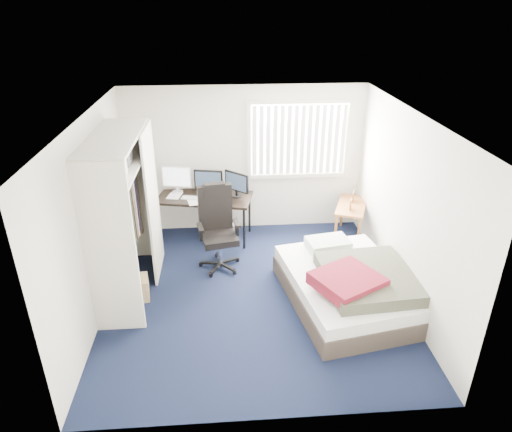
{
  "coord_description": "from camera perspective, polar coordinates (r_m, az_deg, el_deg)",
  "views": [
    {
      "loc": [
        -0.36,
        -5.25,
        3.77
      ],
      "look_at": [
        0.06,
        0.4,
        1.02
      ],
      "focal_mm": 32.0,
      "sensor_mm": 36.0,
      "label": 1
    }
  ],
  "objects": [
    {
      "name": "office_chair",
      "position": [
        6.9,
        -4.77,
        -2.49
      ],
      "size": [
        0.71,
        0.71,
        1.29
      ],
      "color": "black",
      "rests_on": "ground"
    },
    {
      "name": "desk",
      "position": [
        7.62,
        -6.41,
        2.69
      ],
      "size": [
        1.65,
        1.02,
        1.22
      ],
      "color": "black",
      "rests_on": "ground"
    },
    {
      "name": "closet",
      "position": [
        6.16,
        -16.21,
        1.74
      ],
      "size": [
        0.64,
        1.84,
        2.22
      ],
      "color": "beige",
      "rests_on": "ground"
    },
    {
      "name": "window_assembly",
      "position": [
        7.71,
        5.37,
        9.46
      ],
      "size": [
        1.72,
        0.09,
        1.32
      ],
      "color": "white",
      "rests_on": "ground"
    },
    {
      "name": "bed",
      "position": [
        6.28,
        11.67,
        -8.45
      ],
      "size": [
        1.83,
        2.23,
        0.66
      ],
      "color": "#3B312A",
      "rests_on": "ground"
    },
    {
      "name": "footstool",
      "position": [
        7.83,
        -3.6,
        -1.18
      ],
      "size": [
        0.33,
        0.27,
        0.27
      ],
      "color": "white",
      "rests_on": "ground"
    },
    {
      "name": "pine_box",
      "position": [
        6.52,
        -15.11,
        -8.75
      ],
      "size": [
        0.46,
        0.37,
        0.31
      ],
      "primitive_type": "cube",
      "rotation": [
        0.0,
        0.0,
        0.16
      ],
      "color": "#A07C50",
      "rests_on": "ground"
    },
    {
      "name": "ground",
      "position": [
        6.47,
        -0.29,
        -9.71
      ],
      "size": [
        4.2,
        4.2,
        0.0
      ],
      "primitive_type": "plane",
      "color": "black",
      "rests_on": "ground"
    },
    {
      "name": "nightstand",
      "position": [
        7.8,
        11.81,
        0.93
      ],
      "size": [
        0.74,
        1.0,
        0.8
      ],
      "color": "brown",
      "rests_on": "ground"
    },
    {
      "name": "room_shell",
      "position": [
        5.72,
        -0.32,
        2.68
      ],
      "size": [
        4.2,
        4.2,
        4.2
      ],
      "color": "silver",
      "rests_on": "ground"
    }
  ]
}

